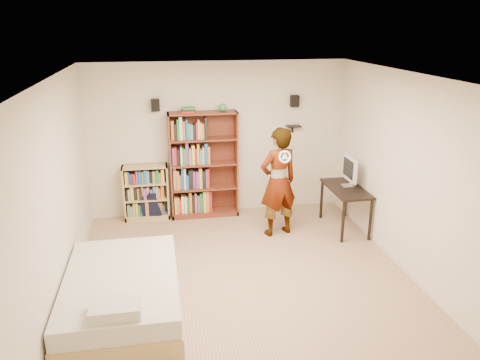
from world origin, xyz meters
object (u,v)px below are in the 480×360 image
(low_bookshelf, at_px, (146,192))
(person, at_px, (278,182))
(daybed, at_px, (122,289))
(tall_bookshelf, at_px, (204,165))
(computer_desk, at_px, (345,208))

(low_bookshelf, bearing_deg, person, -25.69)
(daybed, xyz_separation_m, person, (2.37, 1.80, 0.59))
(tall_bookshelf, height_order, person, tall_bookshelf)
(computer_desk, bearing_deg, person, 179.46)
(daybed, height_order, person, person)
(daybed, bearing_deg, person, 37.22)
(tall_bookshelf, xyz_separation_m, daybed, (-1.28, -2.79, -0.63))
(computer_desk, distance_m, daybed, 3.95)
(tall_bookshelf, relative_size, low_bookshelf, 1.93)
(tall_bookshelf, distance_m, low_bookshelf, 1.11)
(tall_bookshelf, xyz_separation_m, person, (1.09, -0.99, -0.04))
(computer_desk, relative_size, daybed, 0.52)
(computer_desk, bearing_deg, tall_bookshelf, 156.02)
(tall_bookshelf, height_order, daybed, tall_bookshelf)
(tall_bookshelf, distance_m, person, 1.47)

